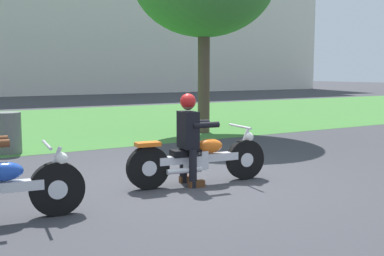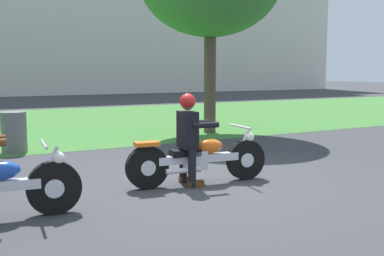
# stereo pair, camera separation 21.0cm
# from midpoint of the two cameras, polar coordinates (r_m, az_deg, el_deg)

# --- Properties ---
(ground) EXTENTS (120.00, 120.00, 0.00)m
(ground) POSITION_cam_midpoint_polar(r_m,az_deg,el_deg) (7.54, 0.97, -6.48)
(ground) COLOR #38383D
(grass_verge) EXTENTS (60.00, 12.00, 0.01)m
(grass_verge) POSITION_cam_midpoint_polar(r_m,az_deg,el_deg) (16.61, -16.46, 0.54)
(grass_verge) COLOR #3D7533
(grass_verge) RESTS_ON ground
(motorcycle_lead) EXTENTS (2.29, 0.66, 0.88)m
(motorcycle_lead) POSITION_cam_midpoint_polar(r_m,az_deg,el_deg) (7.34, 1.65, -3.71)
(motorcycle_lead) COLOR black
(motorcycle_lead) RESTS_ON ground
(rider_lead) EXTENTS (0.59, 0.51, 1.40)m
(rider_lead) POSITION_cam_midpoint_polar(r_m,az_deg,el_deg) (7.21, 0.43, -0.48)
(rider_lead) COLOR black
(rider_lead) RESTS_ON ground
(trash_can) EXTENTS (0.53, 0.53, 0.87)m
(trash_can) POSITION_cam_midpoint_polar(r_m,az_deg,el_deg) (10.83, -19.99, -0.48)
(trash_can) COLOR #595E5B
(trash_can) RESTS_ON ground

